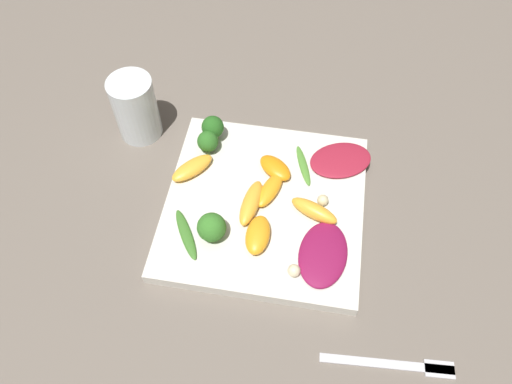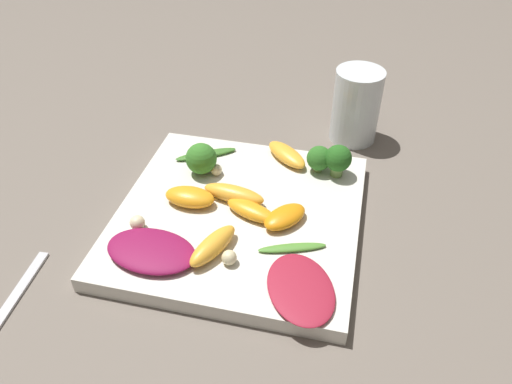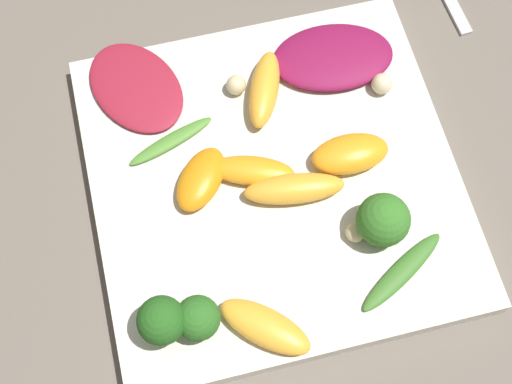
{
  "view_description": "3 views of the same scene",
  "coord_description": "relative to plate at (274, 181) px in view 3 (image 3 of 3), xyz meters",
  "views": [
    {
      "loc": [
        -0.39,
        -0.05,
        0.63
      ],
      "look_at": [
        0.0,
        0.01,
        0.04
      ],
      "focal_mm": 35.0,
      "sensor_mm": 36.0,
      "label": 1
    },
    {
      "loc": [
        0.12,
        -0.43,
        0.42
      ],
      "look_at": [
        0.02,
        0.02,
        0.04
      ],
      "focal_mm": 35.0,
      "sensor_mm": 36.0,
      "label": 2
    },
    {
      "loc": [
        0.07,
        0.22,
        0.54
      ],
      "look_at": [
        0.02,
        0.01,
        0.03
      ],
      "focal_mm": 50.0,
      "sensor_mm": 36.0,
      "label": 3
    }
  ],
  "objects": [
    {
      "name": "ground_plane",
      "position": [
        0.0,
        0.0,
        -0.01
      ],
      "size": [
        2.4,
        2.4,
        0.0
      ],
      "primitive_type": "plane",
      "color": "#6B6056"
    },
    {
      "name": "plate",
      "position": [
        0.0,
        0.0,
        0.0
      ],
      "size": [
        0.29,
        0.29,
        0.02
      ],
      "color": "silver",
      "rests_on": "ground_plane"
    },
    {
      "name": "radicchio_leaf_0",
      "position": [
        -0.07,
        -0.09,
        0.02
      ],
      "size": [
        0.11,
        0.07,
        0.01
      ],
      "color": "maroon",
      "rests_on": "plate"
    },
    {
      "name": "radicchio_leaf_1",
      "position": [
        0.09,
        -0.1,
        0.01
      ],
      "size": [
        0.1,
        0.12,
        0.01
      ],
      "color": "maroon",
      "rests_on": "plate"
    },
    {
      "name": "orange_segment_0",
      "position": [
        0.06,
        -0.01,
        0.02
      ],
      "size": [
        0.06,
        0.06,
        0.02
      ],
      "color": "orange",
      "rests_on": "plate"
    },
    {
      "name": "orange_segment_1",
      "position": [
        -0.01,
        0.02,
        0.02
      ],
      "size": [
        0.08,
        0.03,
        0.02
      ],
      "color": "#FCAD33",
      "rests_on": "plate"
    },
    {
      "name": "orange_segment_2",
      "position": [
        -0.01,
        -0.07,
        0.02
      ],
      "size": [
        0.05,
        0.08,
        0.02
      ],
      "color": "#FCAD33",
      "rests_on": "plate"
    },
    {
      "name": "orange_segment_3",
      "position": [
        0.02,
        -0.01,
        0.02
      ],
      "size": [
        0.07,
        0.05,
        0.02
      ],
      "color": "orange",
      "rests_on": "plate"
    },
    {
      "name": "orange_segment_4",
      "position": [
        -0.06,
        0.0,
        0.02
      ],
      "size": [
        0.06,
        0.03,
        0.02
      ],
      "color": "orange",
      "rests_on": "plate"
    },
    {
      "name": "orange_segment_5",
      "position": [
        0.04,
        0.12,
        0.02
      ],
      "size": [
        0.07,
        0.07,
        0.02
      ],
      "color": "#FCAD33",
      "rests_on": "plate"
    },
    {
      "name": "broccoli_floret_0",
      "position": [
        -0.07,
        0.06,
        0.03
      ],
      "size": [
        0.04,
        0.04,
        0.04
      ],
      "color": "#7A9E51",
      "rests_on": "plate"
    },
    {
      "name": "broccoli_floret_1",
      "position": [
        0.08,
        0.1,
        0.03
      ],
      "size": [
        0.03,
        0.03,
        0.04
      ],
      "color": "#7A9E51",
      "rests_on": "plate"
    },
    {
      "name": "broccoli_floret_2",
      "position": [
        0.11,
        0.1,
        0.04
      ],
      "size": [
        0.03,
        0.03,
        0.04
      ],
      "color": "#7A9E51",
      "rests_on": "plate"
    },
    {
      "name": "arugula_sprig_0",
      "position": [
        0.07,
        -0.05,
        0.01
      ],
      "size": [
        0.08,
        0.04,
        0.01
      ],
      "color": "#518E33",
      "rests_on": "plate"
    },
    {
      "name": "arugula_sprig_1",
      "position": [
        -0.07,
        0.1,
        0.01
      ],
      "size": [
        0.08,
        0.06,
        0.01
      ],
      "color": "#3D7528",
      "rests_on": "plate"
    },
    {
      "name": "macadamia_nut_0",
      "position": [
        -0.11,
        -0.06,
        0.02
      ],
      "size": [
        0.02,
        0.02,
        0.02
      ],
      "color": "beige",
      "rests_on": "plate"
    },
    {
      "name": "macadamia_nut_1",
      "position": [
        -0.05,
        0.06,
        0.02
      ],
      "size": [
        0.02,
        0.02,
        0.02
      ],
      "color": "beige",
      "rests_on": "plate"
    },
    {
      "name": "macadamia_nut_2",
      "position": [
        0.01,
        -0.08,
        0.02
      ],
      "size": [
        0.02,
        0.02,
        0.02
      ],
      "color": "beige",
      "rests_on": "plate"
    }
  ]
}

